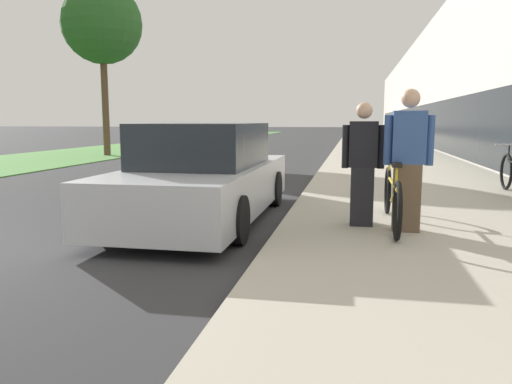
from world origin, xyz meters
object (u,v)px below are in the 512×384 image
at_px(person_rider, 408,161).
at_px(person_bystander, 363,164).
at_px(tandem_bicycle, 392,197).
at_px(parked_sedan_curbside, 205,176).
at_px(street_tree_far, 102,24).

xyz_separation_m(person_rider, person_bystander, (-0.54, 0.23, -0.08)).
height_order(tandem_bicycle, parked_sedan_curbside, parked_sedan_curbside).
relative_size(person_rider, street_tree_far, 0.25).
bearing_deg(person_bystander, parked_sedan_curbside, 167.69).
relative_size(tandem_bicycle, parked_sedan_curbside, 0.51).
xyz_separation_m(tandem_bicycle, person_bystander, (-0.39, -0.07, 0.43)).
height_order(person_bystander, parked_sedan_curbside, person_bystander).
xyz_separation_m(person_rider, parked_sedan_curbside, (-2.84, 0.73, -0.33)).
bearing_deg(parked_sedan_curbside, person_rider, -14.49).
height_order(tandem_bicycle, person_bystander, person_bystander).
bearing_deg(street_tree_far, person_rider, -50.32).
height_order(person_rider, parked_sedan_curbside, person_rider).
xyz_separation_m(tandem_bicycle, street_tree_far, (-10.76, 12.85, 4.90)).
xyz_separation_m(parked_sedan_curbside, street_tree_far, (-8.07, 12.41, 4.72)).
distance_m(tandem_bicycle, person_bystander, 0.59).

